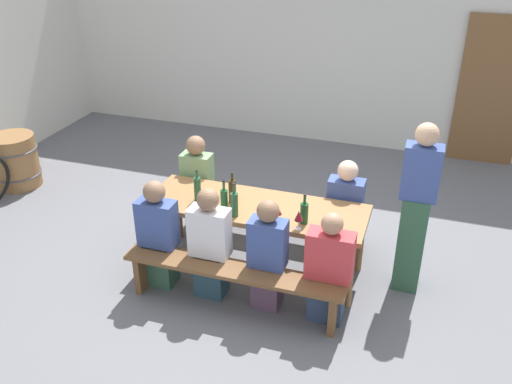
% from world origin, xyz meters
% --- Properties ---
extents(ground_plane, '(24.00, 24.00, 0.00)m').
position_xyz_m(ground_plane, '(0.00, 0.00, 0.00)').
color(ground_plane, slate).
extents(back_wall, '(14.00, 0.20, 3.20)m').
position_xyz_m(back_wall, '(0.00, 3.75, 1.60)').
color(back_wall, silver).
rests_on(back_wall, ground).
extents(wooden_door, '(0.90, 0.06, 2.10)m').
position_xyz_m(wooden_door, '(2.26, 3.61, 1.05)').
color(wooden_door, brown).
rests_on(wooden_door, ground).
extents(tasting_table, '(2.20, 0.74, 0.75)m').
position_xyz_m(tasting_table, '(0.00, 0.00, 0.67)').
color(tasting_table, olive).
rests_on(tasting_table, ground).
extents(bench_near, '(2.10, 0.30, 0.45)m').
position_xyz_m(bench_near, '(0.00, -0.67, 0.36)').
color(bench_near, brown).
rests_on(bench_near, ground).
extents(bench_far, '(2.10, 0.30, 0.45)m').
position_xyz_m(bench_far, '(0.00, 0.67, 0.36)').
color(bench_far, brown).
rests_on(bench_far, ground).
extents(wine_bottle_0, '(0.07, 0.07, 0.35)m').
position_xyz_m(wine_bottle_0, '(-0.13, -0.26, 0.88)').
color(wine_bottle_0, '#234C2D').
rests_on(wine_bottle_0, tasting_table).
extents(wine_bottle_1, '(0.07, 0.07, 0.35)m').
position_xyz_m(wine_bottle_1, '(-0.24, -0.23, 0.88)').
color(wine_bottle_1, '#194723').
rests_on(wine_bottle_1, tasting_table).
extents(wine_bottle_2, '(0.07, 0.07, 0.33)m').
position_xyz_m(wine_bottle_2, '(-0.59, -0.08, 0.88)').
color(wine_bottle_2, '#234C2D').
rests_on(wine_bottle_2, tasting_table).
extents(wine_bottle_3, '(0.08, 0.08, 0.32)m').
position_xyz_m(wine_bottle_3, '(-0.25, 0.00, 0.88)').
color(wine_bottle_3, '#332814').
rests_on(wine_bottle_3, tasting_table).
extents(wine_bottle_4, '(0.08, 0.08, 0.30)m').
position_xyz_m(wine_bottle_4, '(0.53, -0.18, 0.86)').
color(wine_bottle_4, '#194723').
rests_on(wine_bottle_4, tasting_table).
extents(wine_glass_0, '(0.08, 0.08, 0.16)m').
position_xyz_m(wine_glass_0, '(0.29, -0.23, 0.87)').
color(wine_glass_0, silver).
rests_on(wine_glass_0, tasting_table).
extents(wine_glass_1, '(0.08, 0.08, 0.19)m').
position_xyz_m(wine_glass_1, '(0.51, -0.30, 0.89)').
color(wine_glass_1, silver).
rests_on(wine_glass_1, tasting_table).
extents(seated_guest_near_0, '(0.37, 0.24, 1.13)m').
position_xyz_m(seated_guest_near_0, '(-0.82, -0.52, 0.54)').
color(seated_guest_near_0, '#335841').
rests_on(seated_guest_near_0, ground).
extents(seated_guest_near_1, '(0.38, 0.24, 1.14)m').
position_xyz_m(seated_guest_near_1, '(-0.28, -0.52, 0.55)').
color(seated_guest_near_1, '#274452').
rests_on(seated_guest_near_1, ground).
extents(seated_guest_near_2, '(0.34, 0.24, 1.12)m').
position_xyz_m(seated_guest_near_2, '(0.28, -0.52, 0.54)').
color(seated_guest_near_2, '#583D50').
rests_on(seated_guest_near_2, ground).
extents(seated_guest_near_3, '(0.42, 0.24, 1.09)m').
position_xyz_m(seated_guest_near_3, '(0.85, -0.52, 0.51)').
color(seated_guest_near_3, navy).
rests_on(seated_guest_near_3, ground).
extents(seated_guest_far_0, '(0.34, 0.24, 1.17)m').
position_xyz_m(seated_guest_far_0, '(-0.86, 0.52, 0.57)').
color(seated_guest_far_0, '#494337').
rests_on(seated_guest_far_0, ground).
extents(seated_guest_far_1, '(0.37, 0.24, 1.12)m').
position_xyz_m(seated_guest_far_1, '(0.80, 0.52, 0.54)').
color(seated_guest_far_1, '#2F5463').
rests_on(seated_guest_far_1, ground).
extents(standing_host, '(0.33, 0.24, 1.73)m').
position_xyz_m(standing_host, '(1.51, 0.19, 0.85)').
color(standing_host, '#2F583C').
rests_on(standing_host, ground).
extents(wine_barrel, '(0.61, 0.61, 0.71)m').
position_xyz_m(wine_barrel, '(-3.64, 0.82, 0.35)').
color(wine_barrel, olive).
rests_on(wine_barrel, ground).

